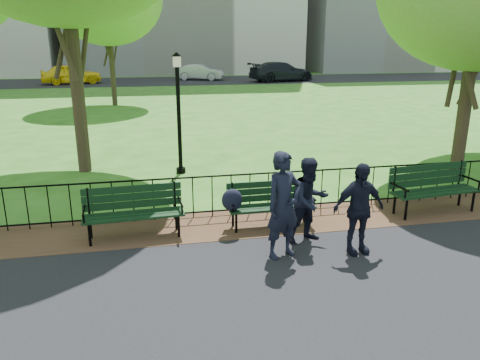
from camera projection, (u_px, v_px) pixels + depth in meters
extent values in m
plane|color=#2B6019|center=(308.00, 251.00, 8.21)|extent=(120.00, 120.00, 0.00)
cube|color=#3E2419|center=(283.00, 220.00, 9.61)|extent=(60.00, 1.60, 0.01)
cube|color=black|center=(174.00, 81.00, 41.02)|extent=(70.00, 9.00, 0.01)
cylinder|color=black|center=(278.00, 173.00, 9.83)|extent=(24.00, 0.04, 0.04)
cylinder|color=black|center=(277.00, 206.00, 10.05)|extent=(24.00, 0.04, 0.04)
cylinder|color=black|center=(277.00, 192.00, 9.96)|extent=(0.02, 0.02, 0.90)
cube|color=black|center=(272.00, 207.00, 9.14)|extent=(1.70, 0.46, 0.04)
cube|color=black|center=(269.00, 187.00, 9.27)|extent=(1.70, 0.04, 0.43)
cylinder|color=black|center=(236.00, 223.00, 8.90)|extent=(0.05, 0.05, 0.43)
cylinder|color=black|center=(310.00, 217.00, 9.18)|extent=(0.05, 0.05, 0.43)
cylinder|color=black|center=(233.00, 217.00, 9.21)|extent=(0.05, 0.05, 0.43)
cylinder|color=black|center=(304.00, 211.00, 9.50)|extent=(0.05, 0.05, 0.43)
cylinder|color=black|center=(231.00, 202.00, 8.93)|extent=(0.04, 0.53, 0.04)
cylinder|color=black|center=(311.00, 196.00, 9.24)|extent=(0.04, 0.53, 0.04)
ellipsoid|color=black|center=(232.00, 200.00, 8.82)|extent=(0.39, 0.28, 0.43)
cube|color=black|center=(134.00, 215.00, 8.61)|extent=(1.86, 0.59, 0.04)
cube|color=black|center=(132.00, 193.00, 8.76)|extent=(1.83, 0.14, 0.46)
cylinder|color=black|center=(90.00, 235.00, 8.32)|extent=(0.05, 0.05, 0.46)
cylinder|color=black|center=(179.00, 226.00, 8.71)|extent=(0.05, 0.05, 0.46)
cylinder|color=black|center=(90.00, 227.00, 8.66)|extent=(0.05, 0.05, 0.46)
cylinder|color=black|center=(176.00, 219.00, 9.04)|extent=(0.05, 0.05, 0.46)
cylinder|color=black|center=(84.00, 210.00, 8.35)|extent=(0.07, 0.57, 0.04)
cylinder|color=black|center=(180.00, 202.00, 8.77)|extent=(0.07, 0.57, 0.04)
cube|color=black|center=(435.00, 192.00, 9.86)|extent=(1.99, 0.72, 0.04)
cube|color=black|center=(429.00, 171.00, 10.01)|extent=(1.94, 0.24, 0.49)
cylinder|color=black|center=(406.00, 210.00, 9.51)|extent=(0.05, 0.05, 0.49)
cylinder|color=black|center=(473.00, 201.00, 10.00)|extent=(0.05, 0.05, 0.49)
cylinder|color=black|center=(394.00, 204.00, 9.86)|extent=(0.05, 0.05, 0.49)
cylinder|color=black|center=(460.00, 196.00, 10.35)|extent=(0.05, 0.05, 0.49)
cylinder|color=black|center=(399.00, 187.00, 9.54)|extent=(0.11, 0.61, 0.04)
cylinder|color=black|center=(472.00, 179.00, 10.07)|extent=(0.11, 0.61, 0.04)
cylinder|color=black|center=(181.00, 170.00, 12.99)|extent=(0.26, 0.26, 0.15)
cylinder|color=black|center=(179.00, 121.00, 12.59)|extent=(0.11, 0.11, 2.92)
cube|color=beige|center=(177.00, 61.00, 12.14)|extent=(0.20, 0.20, 0.27)
cone|color=black|center=(177.00, 54.00, 12.08)|extent=(0.29, 0.29, 0.11)
cylinder|color=#2D2116|center=(78.00, 97.00, 12.61)|extent=(0.35, 0.35, 4.16)
cylinder|color=#2D2116|center=(463.00, 120.00, 12.47)|extent=(0.36, 0.36, 3.01)
cylinder|color=#2D2116|center=(113.00, 74.00, 25.70)|extent=(0.28, 0.28, 3.46)
imported|color=black|center=(283.00, 205.00, 7.76)|extent=(0.78, 0.66, 1.83)
imported|color=black|center=(310.00, 200.00, 8.40)|extent=(0.84, 0.59, 1.57)
imported|color=black|center=(359.00, 209.00, 7.93)|extent=(0.97, 0.46, 1.60)
imported|color=yellow|center=(71.00, 74.00, 37.99)|extent=(5.04, 3.01, 1.61)
imported|color=#A3A5AB|center=(200.00, 72.00, 41.63)|extent=(4.46, 3.01, 1.39)
imported|color=black|center=(281.00, 72.00, 40.43)|extent=(5.99, 3.31, 1.64)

